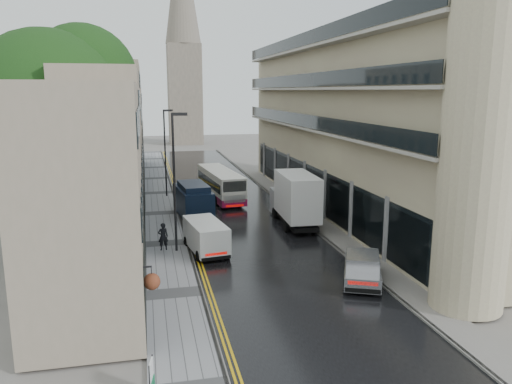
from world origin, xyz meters
name	(u,v)px	position (x,y,z in m)	size (l,w,h in m)	color
road	(234,210)	(0.00, 27.50, 0.01)	(9.00, 85.00, 0.02)	black
left_sidewalk	(162,214)	(-5.85, 27.50, 0.06)	(2.70, 85.00, 0.12)	gray
right_sidewalk	(296,207)	(5.40, 27.50, 0.06)	(1.80, 85.00, 0.12)	slate
old_shop_row	(114,138)	(-9.45, 30.00, 6.00)	(4.50, 56.00, 12.00)	gray
modern_block	(360,125)	(10.30, 26.00, 7.00)	(8.00, 40.00, 14.00)	#BBB38B
church_spire	(183,33)	(0.50, 82.00, 20.00)	(6.40, 6.40, 40.00)	gray
tree_near	(51,138)	(-12.50, 20.00, 6.95)	(10.56, 10.56, 13.89)	black
tree_far	(82,133)	(-12.20, 33.00, 6.23)	(9.24, 9.24, 12.46)	black
cream_bus	(217,191)	(-1.11, 29.57, 1.34)	(2.19, 9.65, 2.63)	white
white_lorry	(286,205)	(2.49, 20.41, 1.98)	(2.24, 7.47, 3.92)	white
silver_hatchback	(346,277)	(2.45, 9.51, 0.78)	(1.78, 4.08, 1.53)	#ACABB0
white_van	(199,245)	(-4.17, 15.48, 1.01)	(1.87, 4.36, 1.97)	white
navy_van	(185,206)	(-4.30, 23.95, 1.44)	(2.22, 5.55, 2.83)	black
pedestrian	(163,237)	(-6.11, 17.79, 0.98)	(0.63, 0.41, 1.72)	black
lamp_post_near	(174,184)	(-5.33, 17.51, 4.30)	(0.94, 0.21, 8.36)	black
lamp_post_far	(165,154)	(-5.20, 34.08, 4.09)	(0.89, 0.20, 7.94)	black
estate_sign	(151,378)	(-7.05, 2.73, 0.69)	(0.08, 0.69, 1.15)	white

